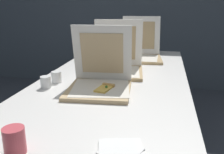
% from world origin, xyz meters
% --- Properties ---
extents(table, '(0.98, 2.19, 0.73)m').
position_xyz_m(table, '(0.00, 0.60, 0.69)').
color(table, silver).
rests_on(table, ground).
extents(pizza_box_front, '(0.39, 0.39, 0.37)m').
position_xyz_m(pizza_box_front, '(-0.04, 0.35, 0.78)').
color(pizza_box_front, tan).
rests_on(pizza_box_front, table).
extents(pizza_box_middle, '(0.40, 0.40, 0.38)m').
position_xyz_m(pizza_box_middle, '(-0.01, 0.76, 0.78)').
color(pizza_box_middle, tan).
rests_on(pizza_box_middle, table).
extents(pizza_box_back, '(0.41, 0.49, 0.37)m').
position_xyz_m(pizza_box_back, '(0.12, 1.27, 0.78)').
color(pizza_box_back, tan).
rests_on(pizza_box_back, table).
extents(cup_white_near_center, '(0.06, 0.06, 0.07)m').
position_xyz_m(cup_white_near_center, '(-0.35, 0.44, 0.76)').
color(cup_white_near_center, white).
rests_on(cup_white_near_center, table).
extents(cup_white_far, '(0.06, 0.06, 0.07)m').
position_xyz_m(cup_white_far, '(-0.26, 0.93, 0.76)').
color(cup_white_far, white).
rests_on(cup_white_far, table).
extents(cup_white_near_left, '(0.06, 0.06, 0.07)m').
position_xyz_m(cup_white_near_left, '(-0.37, 0.33, 0.76)').
color(cup_white_near_left, white).
rests_on(cup_white_near_left, table).
extents(cup_printed_front, '(0.08, 0.08, 0.09)m').
position_xyz_m(cup_printed_front, '(-0.16, -0.34, 0.78)').
color(cup_printed_front, '#D14C56').
rests_on(cup_printed_front, table).
extents(napkin_pile, '(0.18, 0.19, 0.01)m').
position_xyz_m(napkin_pile, '(0.19, -0.25, 0.73)').
color(napkin_pile, white).
rests_on(napkin_pile, table).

